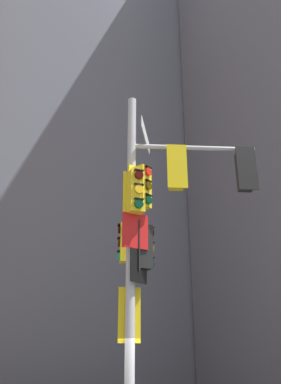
# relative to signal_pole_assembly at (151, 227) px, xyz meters

# --- Properties ---
(building_mid_block) EXTENTS (16.98, 16.98, 38.55)m
(building_mid_block) POSITION_rel_signal_pole_assembly_xyz_m (0.52, 24.51, 14.36)
(building_mid_block) COLOR slate
(building_mid_block) RESTS_ON ground
(signal_pole_assembly) EXTENTS (3.31, 3.27, 8.32)m
(signal_pole_assembly) POSITION_rel_signal_pole_assembly_xyz_m (0.00, 0.00, 0.00)
(signal_pole_assembly) COLOR #B2B2B5
(signal_pole_assembly) RESTS_ON ground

